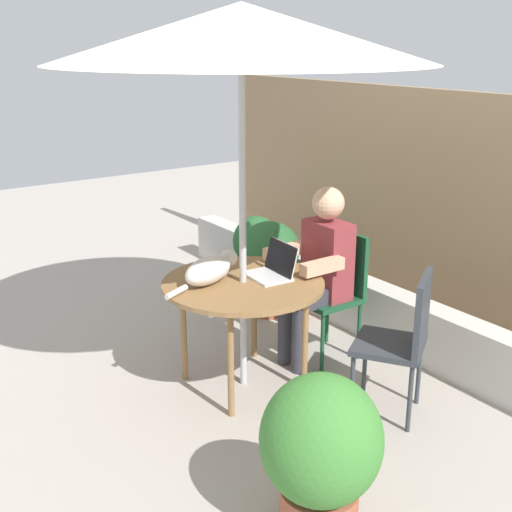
{
  "coord_description": "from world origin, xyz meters",
  "views": [
    {
      "loc": [
        3.26,
        -2.2,
        2.19
      ],
      "look_at": [
        0.0,
        0.1,
        0.87
      ],
      "focal_mm": 46.65,
      "sensor_mm": 36.0,
      "label": 1
    }
  ],
  "objects_px": {
    "laptop": "(274,267)",
    "patio_umbrella": "(241,34)",
    "patio_table": "(243,290)",
    "chair_occupied": "(336,284)",
    "potted_plant_near_fence": "(256,249)",
    "potted_plant_corner": "(269,262)",
    "potted_plant_by_chair": "(321,450)",
    "person_seated": "(319,266)",
    "cat": "(211,269)",
    "chair_empty": "(404,334)"
  },
  "relations": [
    {
      "from": "chair_empty",
      "to": "potted_plant_corner",
      "type": "relative_size",
      "value": 1.16
    },
    {
      "from": "chair_empty",
      "to": "cat",
      "type": "bearing_deg",
      "value": -142.89
    },
    {
      "from": "patio_table",
      "to": "patio_umbrella",
      "type": "height_order",
      "value": "patio_umbrella"
    },
    {
      "from": "chair_occupied",
      "to": "laptop",
      "type": "relative_size",
      "value": 2.87
    },
    {
      "from": "patio_table",
      "to": "chair_occupied",
      "type": "height_order",
      "value": "chair_occupied"
    },
    {
      "from": "chair_occupied",
      "to": "laptop",
      "type": "bearing_deg",
      "value": -86.8
    },
    {
      "from": "patio_umbrella",
      "to": "chair_empty",
      "type": "bearing_deg",
      "value": 33.16
    },
    {
      "from": "patio_umbrella",
      "to": "chair_empty",
      "type": "height_order",
      "value": "patio_umbrella"
    },
    {
      "from": "chair_occupied",
      "to": "potted_plant_corner",
      "type": "relative_size",
      "value": 1.16
    },
    {
      "from": "chair_occupied",
      "to": "chair_empty",
      "type": "xyz_separation_m",
      "value": [
        0.86,
        -0.23,
        0.0
      ]
    },
    {
      "from": "patio_table",
      "to": "patio_umbrella",
      "type": "xyz_separation_m",
      "value": [
        0.0,
        0.0,
        1.55
      ]
    },
    {
      "from": "person_seated",
      "to": "laptop",
      "type": "distance_m",
      "value": 0.42
    },
    {
      "from": "chair_occupied",
      "to": "potted_plant_near_fence",
      "type": "height_order",
      "value": "chair_occupied"
    },
    {
      "from": "chair_empty",
      "to": "person_seated",
      "type": "xyz_separation_m",
      "value": [
        -0.86,
        0.07,
        0.17
      ]
    },
    {
      "from": "patio_table",
      "to": "potted_plant_corner",
      "type": "bearing_deg",
      "value": 135.93
    },
    {
      "from": "potted_plant_near_fence",
      "to": "potted_plant_corner",
      "type": "height_order",
      "value": "potted_plant_corner"
    },
    {
      "from": "patio_table",
      "to": "chair_empty",
      "type": "xyz_separation_m",
      "value": [
        0.86,
        0.56,
        -0.13
      ]
    },
    {
      "from": "laptop",
      "to": "potted_plant_by_chair",
      "type": "distance_m",
      "value": 1.54
    },
    {
      "from": "patio_table",
      "to": "laptop",
      "type": "bearing_deg",
      "value": 81.87
    },
    {
      "from": "laptop",
      "to": "patio_umbrella",
      "type": "bearing_deg",
      "value": -98.13
    },
    {
      "from": "potted_plant_corner",
      "to": "person_seated",
      "type": "bearing_deg",
      "value": -14.64
    },
    {
      "from": "patio_table",
      "to": "laptop",
      "type": "height_order",
      "value": "laptop"
    },
    {
      "from": "patio_table",
      "to": "potted_plant_near_fence",
      "type": "height_order",
      "value": "patio_table"
    },
    {
      "from": "patio_table",
      "to": "potted_plant_by_chair",
      "type": "height_order",
      "value": "potted_plant_by_chair"
    },
    {
      "from": "laptop",
      "to": "cat",
      "type": "distance_m",
      "value": 0.42
    },
    {
      "from": "chair_occupied",
      "to": "person_seated",
      "type": "relative_size",
      "value": 0.73
    },
    {
      "from": "patio_table",
      "to": "potted_plant_corner",
      "type": "xyz_separation_m",
      "value": [
        -0.89,
        0.86,
        -0.22
      ]
    },
    {
      "from": "chair_occupied",
      "to": "chair_empty",
      "type": "height_order",
      "value": "same"
    },
    {
      "from": "potted_plant_by_chair",
      "to": "potted_plant_corner",
      "type": "height_order",
      "value": "potted_plant_by_chair"
    },
    {
      "from": "patio_umbrella",
      "to": "potted_plant_by_chair",
      "type": "xyz_separation_m",
      "value": [
        1.35,
        -0.49,
        -1.77
      ]
    },
    {
      "from": "potted_plant_by_chair",
      "to": "patio_umbrella",
      "type": "bearing_deg",
      "value": 159.84
    },
    {
      "from": "patio_table",
      "to": "potted_plant_near_fence",
      "type": "bearing_deg",
      "value": 142.08
    },
    {
      "from": "potted_plant_near_fence",
      "to": "potted_plant_by_chair",
      "type": "distance_m",
      "value": 3.18
    },
    {
      "from": "cat",
      "to": "potted_plant_corner",
      "type": "xyz_separation_m",
      "value": [
        -0.78,
        1.03,
        -0.37
      ]
    },
    {
      "from": "chair_empty",
      "to": "patio_table",
      "type": "bearing_deg",
      "value": -146.84
    },
    {
      "from": "potted_plant_by_chair",
      "to": "patio_table",
      "type": "bearing_deg",
      "value": 159.84
    },
    {
      "from": "chair_empty",
      "to": "cat",
      "type": "relative_size",
      "value": 1.44
    },
    {
      "from": "person_seated",
      "to": "potted_plant_by_chair",
      "type": "relative_size",
      "value": 1.57
    },
    {
      "from": "patio_umbrella",
      "to": "potted_plant_near_fence",
      "type": "xyz_separation_m",
      "value": [
        -1.41,
        1.1,
        -1.84
      ]
    },
    {
      "from": "person_seated",
      "to": "cat",
      "type": "relative_size",
      "value": 1.99
    },
    {
      "from": "cat",
      "to": "potted_plant_by_chair",
      "type": "distance_m",
      "value": 1.54
    },
    {
      "from": "chair_occupied",
      "to": "patio_table",
      "type": "bearing_deg",
      "value": -90.0
    },
    {
      "from": "laptop",
      "to": "potted_plant_by_chair",
      "type": "bearing_deg",
      "value": -28.57
    },
    {
      "from": "patio_umbrella",
      "to": "potted_plant_near_fence",
      "type": "relative_size",
      "value": 3.51
    },
    {
      "from": "chair_occupied",
      "to": "cat",
      "type": "relative_size",
      "value": 1.44
    },
    {
      "from": "patio_umbrella",
      "to": "chair_empty",
      "type": "xyz_separation_m",
      "value": [
        0.86,
        0.56,
        -1.67
      ]
    },
    {
      "from": "patio_umbrella",
      "to": "potted_plant_by_chair",
      "type": "height_order",
      "value": "patio_umbrella"
    },
    {
      "from": "chair_empty",
      "to": "potted_plant_near_fence",
      "type": "distance_m",
      "value": 2.33
    },
    {
      "from": "chair_occupied",
      "to": "laptop",
      "type": "height_order",
      "value": "laptop"
    },
    {
      "from": "cat",
      "to": "potted_plant_corner",
      "type": "distance_m",
      "value": 1.35
    }
  ]
}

